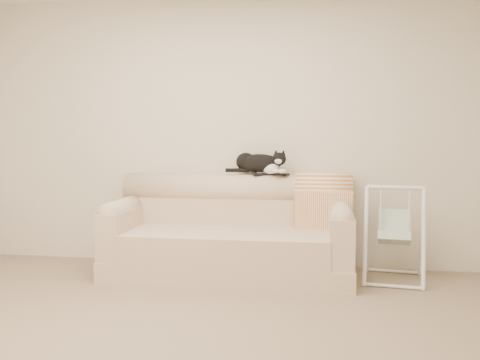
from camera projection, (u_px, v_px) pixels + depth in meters
The scene contains 8 objects.
ground_plane at pixel (181, 339), 3.35m from camera, with size 5.00×5.00×0.00m, color #7A6A50.
room_shell at pixel (178, 94), 3.21m from camera, with size 5.04×4.04×2.60m.
sofa at pixel (231, 236), 4.90m from camera, with size 2.20×0.93×0.90m.
remote_a at pixel (262, 174), 5.04m from camera, with size 0.18×0.13×0.03m.
remote_b at pixel (281, 174), 5.01m from camera, with size 0.17×0.12×0.02m.
tuxedo_cat at pixel (259, 163), 5.06m from camera, with size 0.60×0.32×0.23m.
throw_blanket at pixel (324, 194), 4.96m from camera, with size 0.52×0.38×0.58m.
baby_swing at pixel (394, 233), 4.66m from camera, with size 0.57×0.60×0.84m.
Camera 1 is at (0.86, -3.15, 1.29)m, focal length 40.00 mm.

